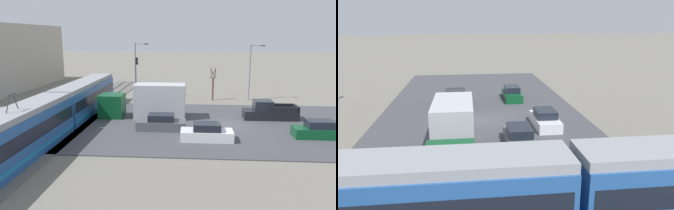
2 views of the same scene
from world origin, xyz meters
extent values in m
plane|color=slate|center=(0.00, 0.00, 0.00)|extent=(320.00, 320.00, 0.00)
cube|color=#424247|center=(0.00, 0.00, 0.04)|extent=(18.59, 48.28, 0.08)
cube|color=#235193|center=(4.47, 15.75, 1.61)|extent=(14.67, 2.73, 3.06)
cube|color=black|center=(4.47, 15.75, 1.97)|extent=(14.23, 2.76, 1.02)
cube|color=gray|center=(4.47, 15.75, 3.35)|extent=(14.67, 2.52, 0.44)
cube|color=#0C4723|center=(2.20, 12.18, 1.28)|extent=(2.55, 2.47, 2.41)
cube|color=#B2B2B7|center=(2.20, 7.09, 1.85)|extent=(2.55, 5.24, 3.54)
cube|color=#196B38|center=(3.48, 7.09, 2.21)|extent=(0.02, 2.62, 0.89)
cube|color=black|center=(2.47, -4.29, 0.54)|extent=(2.01, 5.43, 0.93)
cube|color=black|center=(2.47, -3.53, 1.51)|extent=(1.85, 1.85, 1.00)
cube|color=black|center=(3.40, -5.43, 1.28)|extent=(0.12, 2.71, 0.54)
cube|color=black|center=(1.55, -5.43, 1.28)|extent=(0.12, 2.71, 0.54)
cube|color=black|center=(2.47, -6.89, 1.28)|extent=(1.85, 0.22, 0.54)
cube|color=red|center=(3.26, -6.97, 0.82)|extent=(0.14, 0.04, 0.18)
cube|color=silver|center=(-5.07, 2.50, 0.49)|extent=(1.86, 4.28, 0.83)
cube|color=black|center=(-5.07, 2.50, 1.21)|extent=(1.60, 2.23, 0.61)
cube|color=#0C4723|center=(-3.63, -7.04, 0.51)|extent=(1.79, 4.34, 0.86)
cube|color=black|center=(-3.63, -7.04, 1.25)|extent=(1.54, 2.25, 0.63)
cube|color=#4C5156|center=(-2.27, 6.52, 0.50)|extent=(1.86, 4.47, 0.84)
cube|color=black|center=(-2.27, 6.52, 1.22)|extent=(1.60, 2.32, 0.61)
camera|label=1|loc=(-31.06, 3.73, 8.48)|focal=35.00mm
camera|label=2|loc=(1.23, 27.70, 8.79)|focal=35.00mm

